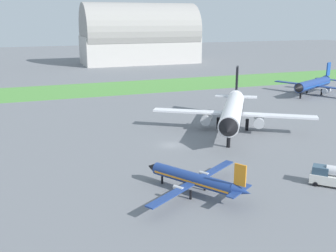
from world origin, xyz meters
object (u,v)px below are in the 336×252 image
object	(u,v)px
airplane_midfield_jet	(233,111)
airplane_parked_jet_far	(314,84)
fuel_truck_near_gate	(332,176)
airplane_foreground_turboprop	(195,179)

from	to	relation	value
airplane_midfield_jet	airplane_parked_jet_far	size ratio (longest dim) A/B	1.25
airplane_midfield_jet	fuel_truck_near_gate	world-z (taller)	airplane_midfield_jet
airplane_foreground_turboprop	airplane_parked_jet_far	bearing A→B (deg)	-82.55
airplane_parked_jet_far	airplane_foreground_turboprop	bearing A→B (deg)	13.48
airplane_midfield_jet	fuel_truck_near_gate	distance (m)	32.40
airplane_foreground_turboprop	fuel_truck_near_gate	xyz separation A→B (m)	(20.79, -4.68, -0.70)
airplane_midfield_jet	airplane_parked_jet_far	bearing A→B (deg)	154.50
airplane_midfield_jet	airplane_foreground_turboprop	bearing A→B (deg)	-5.50
fuel_truck_near_gate	airplane_midfield_jet	bearing A→B (deg)	-46.05
airplane_midfield_jet	airplane_foreground_turboprop	distance (m)	35.04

